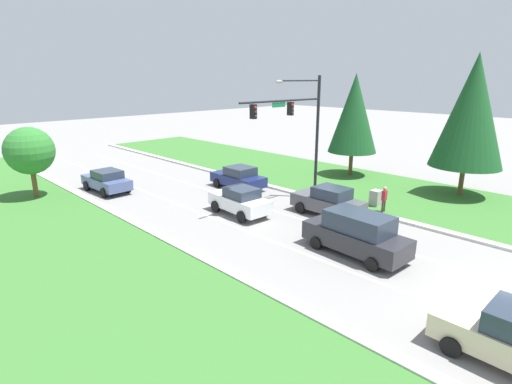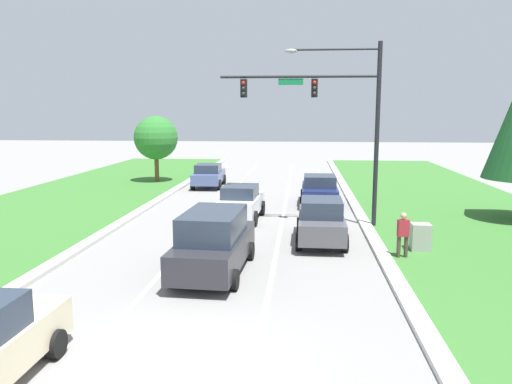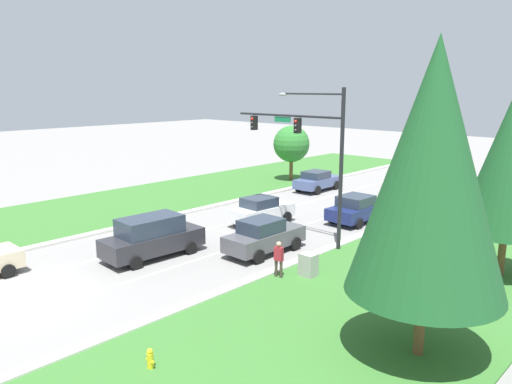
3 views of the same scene
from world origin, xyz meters
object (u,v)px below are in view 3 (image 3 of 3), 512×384
object	(u,v)px
graphite_sedan	(264,236)
conifer_far_right_tree	(431,169)
traffic_signal_mast	(310,142)
oak_near_left_tree	(291,144)
slate_blue_sedan	(317,181)
utility_cabinet	(308,266)
conifer_near_right_tree	(512,159)
white_sedan	(261,211)
fire_hydrant	(150,360)
navy_sedan	(357,209)
pedestrian	(279,258)
charcoal_suv	(152,237)

from	to	relation	value
graphite_sedan	conifer_far_right_tree	bearing A→B (deg)	-21.18
traffic_signal_mast	oak_near_left_tree	bearing A→B (deg)	132.07
slate_blue_sedan	oak_near_left_tree	world-z (taller)	oak_near_left_tree
slate_blue_sedan	utility_cabinet	distance (m)	18.93
conifer_near_right_tree	utility_cabinet	bearing A→B (deg)	-136.16
white_sedan	fire_hydrant	xyz separation A→B (m)	(8.41, -14.02, -0.53)
slate_blue_sedan	oak_near_left_tree	size ratio (longest dim) A/B	0.90
white_sedan	utility_cabinet	bearing A→B (deg)	-30.83
navy_sedan	slate_blue_sedan	bearing A→B (deg)	141.58
pedestrian	navy_sedan	bearing A→B (deg)	-82.55
navy_sedan	traffic_signal_mast	bearing A→B (deg)	-85.98
charcoal_suv	white_sedan	xyz separation A→B (m)	(-0.11, 8.02, -0.16)
traffic_signal_mast	utility_cabinet	xyz separation A→B (m)	(3.09, -4.03, -4.87)
conifer_near_right_tree	conifer_far_right_tree	distance (m)	8.80
traffic_signal_mast	fire_hydrant	size ratio (longest dim) A/B	11.69
navy_sedan	fire_hydrant	distance (m)	19.05
graphite_sedan	conifer_far_right_tree	size ratio (longest dim) A/B	0.46
charcoal_suv	utility_cabinet	bearing A→B (deg)	25.90
white_sedan	slate_blue_sedan	xyz separation A→B (m)	(-3.55, 10.53, -0.04)
charcoal_suv	white_sedan	distance (m)	8.03
traffic_signal_mast	conifer_near_right_tree	world-z (taller)	conifer_near_right_tree
conifer_near_right_tree	traffic_signal_mast	bearing A→B (deg)	-168.73
traffic_signal_mast	utility_cabinet	world-z (taller)	traffic_signal_mast
navy_sedan	conifer_near_right_tree	size ratio (longest dim) A/B	0.52
graphite_sedan	fire_hydrant	world-z (taller)	graphite_sedan
charcoal_suv	conifer_near_right_tree	xyz separation A→B (m)	(13.33, 8.94, 4.19)
pedestrian	oak_near_left_tree	xyz separation A→B (m)	(-14.27, 18.37, 2.36)
utility_cabinet	charcoal_suv	bearing A→B (deg)	-156.99
traffic_signal_mast	navy_sedan	distance (m)	7.09
navy_sedan	utility_cabinet	xyz separation A→B (m)	(3.42, -9.44, -0.30)
traffic_signal_mast	conifer_far_right_tree	world-z (taller)	conifer_far_right_tree
oak_near_left_tree	conifer_far_right_tree	xyz separation A→B (m)	(21.59, -20.26, 2.59)
white_sedan	conifer_far_right_tree	size ratio (longest dim) A/B	0.44
slate_blue_sedan	conifer_far_right_tree	size ratio (longest dim) A/B	0.46
charcoal_suv	conifer_near_right_tree	distance (m)	16.59
conifer_near_right_tree	fire_hydrant	bearing A→B (deg)	-108.63
pedestrian	fire_hydrant	size ratio (longest dim) A/B	2.41
pedestrian	fire_hydrant	world-z (taller)	pedestrian
white_sedan	oak_near_left_tree	size ratio (longest dim) A/B	0.86
graphite_sedan	utility_cabinet	xyz separation A→B (m)	(3.63, -1.10, -0.35)
fire_hydrant	oak_near_left_tree	bearing A→B (deg)	121.50
slate_blue_sedan	conifer_far_right_tree	world-z (taller)	conifer_far_right_tree
pedestrian	conifer_far_right_tree	distance (m)	9.03
navy_sedan	conifer_far_right_tree	size ratio (longest dim) A/B	0.45
navy_sedan	utility_cabinet	world-z (taller)	navy_sedan
conifer_far_right_tree	graphite_sedan	bearing A→B (deg)	158.41
traffic_signal_mast	charcoal_suv	distance (m)	9.31
graphite_sedan	traffic_signal_mast	bearing A→B (deg)	79.90
graphite_sedan	oak_near_left_tree	world-z (taller)	oak_near_left_tree
conifer_near_right_tree	oak_near_left_tree	distance (m)	24.22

